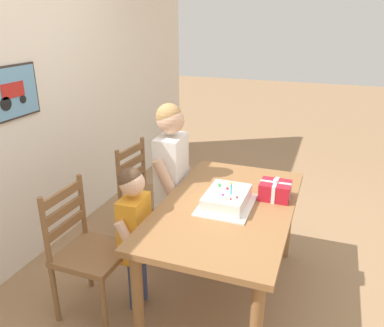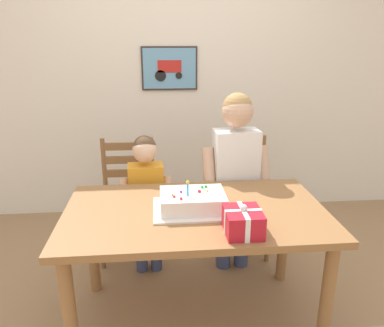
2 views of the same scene
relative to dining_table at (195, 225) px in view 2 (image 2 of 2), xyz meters
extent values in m
plane|color=#997551|center=(0.00, 0.00, -0.64)|extent=(20.00, 20.00, 0.00)
cube|color=silver|center=(0.00, 1.68, 0.66)|extent=(6.40, 0.08, 2.60)
cube|color=#332823|center=(-0.08, 1.63, 0.76)|extent=(0.51, 0.02, 0.39)
cube|color=#669EC6|center=(-0.08, 1.62, 0.76)|extent=(0.48, 0.01, 0.36)
cube|color=red|center=(-0.08, 1.61, 0.78)|extent=(0.22, 0.01, 0.11)
cylinder|color=black|center=(-0.16, 1.61, 0.70)|extent=(0.10, 0.01, 0.10)
cylinder|color=black|center=(0.01, 1.61, 0.70)|extent=(0.06, 0.01, 0.06)
cube|color=olive|center=(0.00, 0.00, 0.08)|extent=(1.48, 0.86, 0.04)
cylinder|color=olive|center=(-0.66, -0.35, -0.29)|extent=(0.07, 0.07, 0.70)
cylinder|color=olive|center=(0.66, -0.35, -0.29)|extent=(0.07, 0.07, 0.70)
cylinder|color=olive|center=(-0.66, 0.35, -0.29)|extent=(0.07, 0.07, 0.70)
cylinder|color=olive|center=(0.66, 0.35, -0.29)|extent=(0.07, 0.07, 0.70)
cube|color=white|center=(-0.02, 0.00, 0.11)|extent=(0.44, 0.34, 0.01)
cube|color=white|center=(-0.02, 0.00, 0.16)|extent=(0.36, 0.26, 0.09)
cylinder|color=#33ADE5|center=(-0.05, -0.03, 0.24)|extent=(0.01, 0.01, 0.07)
sphere|color=yellow|center=(-0.05, -0.03, 0.28)|extent=(0.02, 0.02, 0.02)
sphere|color=red|center=(0.02, 0.01, 0.21)|extent=(0.02, 0.02, 0.02)
sphere|color=yellow|center=(0.07, 0.01, 0.21)|extent=(0.01, 0.01, 0.01)
sphere|color=green|center=(0.05, 0.07, 0.21)|extent=(0.02, 0.02, 0.02)
sphere|color=yellow|center=(-0.13, -0.03, 0.21)|extent=(0.01, 0.01, 0.01)
sphere|color=red|center=(-0.09, -0.08, 0.21)|extent=(0.02, 0.02, 0.02)
sphere|color=purple|center=(-0.08, 0.01, 0.21)|extent=(0.02, 0.02, 0.02)
sphere|color=red|center=(-0.12, -0.05, 0.21)|extent=(0.02, 0.02, 0.02)
sphere|color=green|center=(0.07, 0.08, 0.21)|extent=(0.02, 0.02, 0.02)
cube|color=red|center=(0.21, -0.28, 0.16)|extent=(0.18, 0.20, 0.12)
cube|color=white|center=(0.21, -0.28, 0.16)|extent=(0.18, 0.02, 0.13)
cube|color=white|center=(0.21, -0.28, 0.16)|extent=(0.02, 0.21, 0.13)
sphere|color=white|center=(0.21, -0.28, 0.23)|extent=(0.04, 0.04, 0.04)
cube|color=brown|center=(-0.45, 0.79, -0.19)|extent=(0.43, 0.43, 0.04)
cylinder|color=brown|center=(-0.26, 0.60, -0.43)|extent=(0.04, 0.04, 0.43)
cylinder|color=brown|center=(-0.64, 0.60, -0.43)|extent=(0.04, 0.04, 0.43)
cylinder|color=brown|center=(-0.26, 0.98, -0.43)|extent=(0.04, 0.04, 0.43)
cylinder|color=brown|center=(-0.64, 0.98, -0.43)|extent=(0.04, 0.04, 0.43)
cylinder|color=brown|center=(-0.26, 0.98, 0.05)|extent=(0.04, 0.04, 0.45)
cylinder|color=brown|center=(-0.64, 0.98, 0.05)|extent=(0.04, 0.04, 0.45)
cube|color=brown|center=(-0.45, 0.98, -0.02)|extent=(0.36, 0.03, 0.06)
cube|color=brown|center=(-0.45, 0.98, 0.10)|extent=(0.36, 0.03, 0.06)
cube|color=brown|center=(-0.45, 0.98, 0.21)|extent=(0.36, 0.03, 0.06)
cube|color=brown|center=(0.45, 0.79, -0.19)|extent=(0.45, 0.45, 0.04)
cylinder|color=brown|center=(0.62, 0.58, -0.43)|extent=(0.04, 0.04, 0.43)
cylinder|color=brown|center=(0.24, 0.62, -0.43)|extent=(0.04, 0.04, 0.43)
cylinder|color=brown|center=(0.65, 0.96, -0.43)|extent=(0.04, 0.04, 0.43)
cylinder|color=brown|center=(0.28, 1.00, -0.43)|extent=(0.04, 0.04, 0.43)
cylinder|color=brown|center=(0.65, 0.96, 0.05)|extent=(0.04, 0.04, 0.45)
cylinder|color=brown|center=(0.28, 1.00, 0.05)|extent=(0.04, 0.04, 0.45)
cube|color=brown|center=(0.46, 0.98, -0.02)|extent=(0.36, 0.05, 0.06)
cube|color=brown|center=(0.46, 0.98, 0.10)|extent=(0.36, 0.05, 0.06)
cube|color=brown|center=(0.46, 0.98, 0.21)|extent=(0.36, 0.05, 0.06)
cylinder|color=#38426B|center=(0.41, 0.55, -0.39)|extent=(0.11, 0.11, 0.50)
cylinder|color=#38426B|center=(0.27, 0.55, -0.39)|extent=(0.11, 0.11, 0.50)
cube|color=white|center=(0.34, 0.55, 0.14)|extent=(0.32, 0.21, 0.57)
cylinder|color=tan|center=(0.54, 0.52, 0.12)|extent=(0.10, 0.24, 0.38)
cylinder|color=tan|center=(0.15, 0.50, 0.12)|extent=(0.10, 0.24, 0.38)
sphere|color=tan|center=(0.34, 0.55, 0.55)|extent=(0.21, 0.21, 0.21)
sphere|color=#A87F4C|center=(0.34, 0.56, 0.58)|extent=(0.20, 0.20, 0.20)
cylinder|color=#38426B|center=(-0.24, 0.55, -0.45)|extent=(0.08, 0.08, 0.39)
cylinder|color=#38426B|center=(-0.35, 0.55, -0.45)|extent=(0.08, 0.08, 0.39)
cube|color=orange|center=(-0.29, 0.55, -0.03)|extent=(0.25, 0.16, 0.45)
cylinder|color=#E0B293|center=(-0.14, 0.53, -0.04)|extent=(0.08, 0.19, 0.30)
cylinder|color=#E0B293|center=(-0.44, 0.51, -0.04)|extent=(0.08, 0.19, 0.30)
sphere|color=#E0B293|center=(-0.29, 0.55, 0.30)|extent=(0.17, 0.17, 0.17)
sphere|color=brown|center=(-0.29, 0.56, 0.32)|extent=(0.16, 0.16, 0.16)
camera|label=1|loc=(-2.27, -0.58, 1.30)|focal=36.30mm
camera|label=2|loc=(-0.20, -1.93, 1.01)|focal=35.30mm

